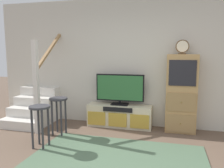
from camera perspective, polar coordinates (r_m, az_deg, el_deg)
back_wall at (r=4.91m, az=6.07°, el=5.33°), size 6.40×0.12×2.70m
area_rug at (r=3.45m, az=0.86°, el=-19.03°), size 2.60×1.80×0.01m
media_console at (r=4.88m, az=1.88°, el=-7.96°), size 1.36×0.38×0.47m
television at (r=4.78m, az=1.98°, el=-1.18°), size 1.01×0.22×0.65m
side_cabinet at (r=4.67m, az=16.92°, el=-2.35°), size 0.58×0.38×1.53m
desk_clock at (r=4.58m, az=17.20°, el=8.84°), size 0.25×0.08×0.28m
staircase at (r=5.59m, az=-17.89°, el=-4.84°), size 1.00×1.36×2.20m
bar_stool_near at (r=3.95m, az=-17.59°, el=-7.78°), size 0.34×0.34×0.70m
bar_stool_far at (r=4.47m, az=-13.21°, el=-5.70°), size 0.34×0.34×0.72m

